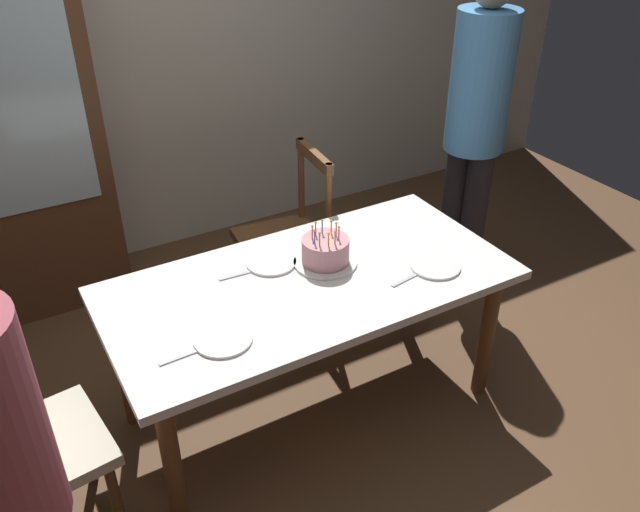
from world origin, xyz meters
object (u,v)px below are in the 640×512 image
at_px(dining_table, 310,296).
at_px(chair_spindle_back, 286,240).
at_px(plate_far_side, 271,262).
at_px(plate_near_celebrant, 223,339).
at_px(chair_upholstered, 10,445).
at_px(person_guest, 476,120).
at_px(birthday_cake, 325,252).
at_px(plate_near_guest, 435,266).

distance_m(dining_table, chair_spindle_back, 0.81).
bearing_deg(dining_table, plate_far_side, 114.32).
distance_m(plate_near_celebrant, chair_upholstered, 0.80).
bearing_deg(person_guest, plate_far_side, -168.35).
xyz_separation_m(dining_table, person_guest, (1.29, 0.47, 0.40)).
bearing_deg(plate_far_side, plate_near_celebrant, -135.48).
relative_size(plate_far_side, person_guest, 0.12).
height_order(birthday_cake, plate_far_side, birthday_cake).
bearing_deg(dining_table, person_guest, 20.23).
relative_size(birthday_cake, plate_near_guest, 1.27).
distance_m(birthday_cake, chair_spindle_back, 0.75).
height_order(plate_far_side, chair_upholstered, chair_upholstered).
bearing_deg(person_guest, birthday_cake, -161.10).
height_order(dining_table, person_guest, person_guest).
relative_size(birthday_cake, plate_near_celebrant, 1.27).
bearing_deg(birthday_cake, dining_table, -148.16).
distance_m(dining_table, plate_near_guest, 0.56).
bearing_deg(chair_spindle_back, plate_far_side, -122.57).
distance_m(birthday_cake, plate_near_guest, 0.48).
bearing_deg(birthday_cake, chair_upholstered, -171.84).
relative_size(dining_table, chair_upholstered, 1.82).
height_order(birthday_cake, plate_near_celebrant, birthday_cake).
relative_size(plate_far_side, chair_spindle_back, 0.23).
xyz_separation_m(birthday_cake, chair_spindle_back, (0.14, 0.67, -0.32)).
xyz_separation_m(birthday_cake, plate_far_side, (-0.21, 0.12, -0.05)).
bearing_deg(person_guest, chair_upholstered, -166.78).
height_order(birthday_cake, chair_upholstered, chair_upholstered).
distance_m(birthday_cake, person_guest, 1.26).
xyz_separation_m(dining_table, chair_upholstered, (-1.25, -0.12, -0.10)).
distance_m(plate_far_side, person_guest, 1.44).
height_order(dining_table, birthday_cake, birthday_cake).
height_order(dining_table, plate_far_side, plate_far_side).
relative_size(birthday_cake, chair_upholstered, 0.29).
bearing_deg(chair_spindle_back, birthday_cake, -102.26).
bearing_deg(chair_upholstered, dining_table, 5.57).
bearing_deg(chair_upholstered, plate_near_celebrant, -5.06).
xyz_separation_m(dining_table, plate_far_side, (-0.09, 0.19, 0.09)).
bearing_deg(chair_upholstered, plate_near_guest, -2.23).
relative_size(dining_table, person_guest, 0.96).
bearing_deg(birthday_cake, plate_far_side, 150.62).
bearing_deg(plate_near_guest, birthday_cake, 146.26).
bearing_deg(plate_far_side, dining_table, -65.68).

